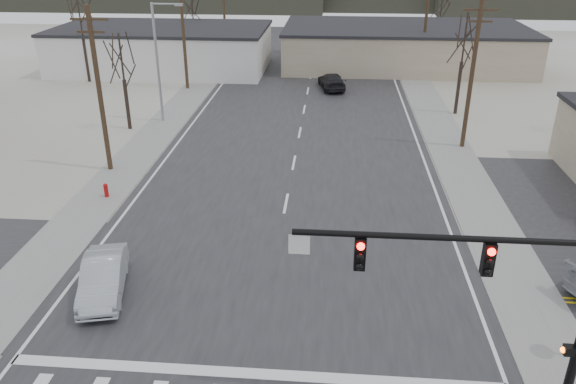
% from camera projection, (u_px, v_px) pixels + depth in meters
% --- Properties ---
extents(ground, '(140.00, 140.00, 0.00)m').
position_uv_depth(ground, '(270.00, 287.00, 23.84)').
color(ground, silver).
rests_on(ground, ground).
extents(main_road, '(18.00, 110.00, 0.05)m').
position_uv_depth(main_road, '(295.00, 157.00, 37.37)').
color(main_road, '#242527').
rests_on(main_road, ground).
extents(cross_road, '(90.00, 10.00, 0.04)m').
position_uv_depth(cross_road, '(270.00, 287.00, 23.83)').
color(cross_road, '#242527').
rests_on(cross_road, ground).
extents(sidewalk_left, '(3.00, 90.00, 0.06)m').
position_uv_depth(sidewalk_left, '(161.00, 129.00, 42.67)').
color(sidewalk_left, gray).
rests_on(sidewalk_left, ground).
extents(sidewalk_right, '(3.00, 90.00, 0.06)m').
position_uv_depth(sidewalk_right, '(444.00, 137.00, 41.09)').
color(sidewalk_right, gray).
rests_on(sidewalk_right, ground).
extents(traffic_signal_mast, '(8.95, 0.43, 7.20)m').
position_uv_depth(traffic_signal_mast, '(523.00, 289.00, 15.67)').
color(traffic_signal_mast, black).
rests_on(traffic_signal_mast, ground).
extents(fire_hydrant, '(0.24, 0.24, 0.87)m').
position_uv_depth(fire_hydrant, '(106.00, 190.00, 31.63)').
color(fire_hydrant, '#A50C0C').
rests_on(fire_hydrant, ground).
extents(building_left_far, '(22.30, 12.30, 4.50)m').
position_uv_depth(building_left_far, '(163.00, 48.00, 60.18)').
color(building_left_far, silver).
rests_on(building_left_far, ground).
extents(building_right_far, '(26.30, 14.30, 4.30)m').
position_uv_depth(building_right_far, '(404.00, 46.00, 61.89)').
color(building_right_far, tan).
rests_on(building_right_far, ground).
extents(upole_left_b, '(2.20, 0.30, 10.00)m').
position_uv_depth(upole_left_b, '(99.00, 88.00, 33.32)').
color(upole_left_b, '#3F321D').
rests_on(upole_left_b, ground).
extents(upole_left_c, '(2.20, 0.30, 10.00)m').
position_uv_depth(upole_left_c, '(183.00, 33.00, 51.37)').
color(upole_left_c, '#3F321D').
rests_on(upole_left_c, ground).
extents(upole_left_d, '(2.20, 0.30, 10.00)m').
position_uv_depth(upole_left_d, '(224.00, 6.00, 69.42)').
color(upole_left_d, '#3F321D').
rests_on(upole_left_d, ground).
extents(upole_right_a, '(2.20, 0.30, 10.00)m').
position_uv_depth(upole_right_a, '(472.00, 73.00, 37.02)').
color(upole_right_a, '#3F321D').
rests_on(upole_right_a, ground).
extents(upole_right_b, '(2.20, 0.30, 10.00)m').
position_uv_depth(upole_right_b, '(426.00, 23.00, 56.87)').
color(upole_right_b, '#3F321D').
rests_on(upole_right_b, ground).
extents(streetlight_main, '(2.40, 0.25, 9.00)m').
position_uv_depth(streetlight_main, '(159.00, 57.00, 42.35)').
color(streetlight_main, gray).
rests_on(streetlight_main, ground).
extents(tree_left_near, '(3.30, 3.30, 7.35)m').
position_uv_depth(tree_left_near, '(122.00, 60.00, 40.65)').
color(tree_left_near, '#2E231C').
rests_on(tree_left_near, ground).
extents(tree_right_mid, '(3.74, 3.74, 8.33)m').
position_uv_depth(tree_right_mid, '(465.00, 40.00, 43.86)').
color(tree_right_mid, '#2E231C').
rests_on(tree_right_mid, ground).
extents(tree_left_far, '(3.96, 3.96, 8.82)m').
position_uv_depth(tree_left_far, '(192.00, 2.00, 63.74)').
color(tree_left_far, '#2E231C').
rests_on(tree_left_far, ground).
extents(tree_right_far, '(3.52, 3.52, 7.84)m').
position_uv_depth(tree_right_far, '(442.00, 5.00, 67.29)').
color(tree_right_far, '#2E231C').
rests_on(tree_right_far, ground).
extents(tree_left_mid, '(3.96, 3.96, 8.82)m').
position_uv_depth(tree_left_mid, '(80.00, 16.00, 53.51)').
color(tree_left_mid, '#2E231C').
rests_on(tree_left_mid, ground).
extents(sedan_crossing, '(2.63, 4.79, 1.50)m').
position_uv_depth(sedan_crossing, '(103.00, 277.00, 23.09)').
color(sedan_crossing, '#9FA5A9').
rests_on(sedan_crossing, main_road).
extents(car_far_a, '(2.95, 5.29, 1.45)m').
position_uv_depth(car_far_a, '(332.00, 81.00, 53.11)').
color(car_far_a, black).
rests_on(car_far_a, main_road).
extents(car_far_b, '(1.99, 3.76, 1.22)m').
position_uv_depth(car_far_b, '(304.00, 40.00, 73.67)').
color(car_far_b, black).
rests_on(car_far_b, main_road).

